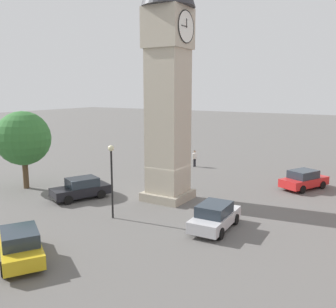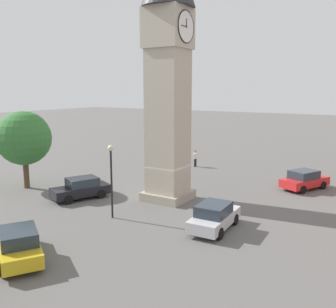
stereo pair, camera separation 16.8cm
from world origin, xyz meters
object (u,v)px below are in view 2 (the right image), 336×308
object	(u,v)px
car_white_side	(304,180)
lamp_post	(111,169)
car_red_corner	(214,216)
pedestrian	(195,157)
clock_tower	(168,42)
car_silver_kerb	(81,188)
tree	(24,138)
car_blue_kerb	(19,245)

from	to	relation	value
car_white_side	lamp_post	size ratio (longest dim) A/B	0.98
car_red_corner	pedestrian	size ratio (longest dim) A/B	2.48
clock_tower	car_silver_kerb	size ratio (longest dim) A/B	4.22
car_white_side	lamp_post	distance (m)	15.88
car_silver_kerb	car_red_corner	bearing A→B (deg)	88.09
pedestrian	lamp_post	bearing A→B (deg)	9.47
clock_tower	car_white_side	distance (m)	15.12
car_white_side	tree	distance (m)	22.42
pedestrian	lamp_post	world-z (taller)	lamp_post
car_silver_kerb	tree	size ratio (longest dim) A/B	0.72
car_blue_kerb	car_white_side	size ratio (longest dim) A/B	0.99
lamp_post	car_silver_kerb	bearing A→B (deg)	-113.13
car_red_corner	tree	world-z (taller)	tree
car_silver_kerb	pedestrian	size ratio (longest dim) A/B	2.64
car_silver_kerb	lamp_post	bearing A→B (deg)	66.87
tree	lamp_post	size ratio (longest dim) A/B	1.36
clock_tower	lamp_post	size ratio (longest dim) A/B	4.14
clock_tower	lamp_post	distance (m)	9.45
car_blue_kerb	car_red_corner	bearing A→B (deg)	143.62
car_red_corner	pedestrian	world-z (taller)	pedestrian
car_red_corner	pedestrian	bearing A→B (deg)	-148.79
clock_tower	car_silver_kerb	distance (m)	12.00
car_blue_kerb	lamp_post	size ratio (longest dim) A/B	0.97
tree	clock_tower	bearing A→B (deg)	106.56
car_silver_kerb	car_red_corner	size ratio (longest dim) A/B	1.06
car_silver_kerb	tree	world-z (taller)	tree
pedestrian	tree	distance (m)	16.61
car_red_corner	lamp_post	size ratio (longest dim) A/B	0.92
car_blue_kerb	pedestrian	size ratio (longest dim) A/B	2.60
clock_tower	lamp_post	xyz separation A→B (m)	(5.13, -0.86, -7.89)
clock_tower	car_blue_kerb	size ratio (longest dim) A/B	4.28
car_white_side	pedestrian	distance (m)	11.73
car_white_side	pedestrian	world-z (taller)	pedestrian
tree	car_red_corner	bearing A→B (deg)	89.39
car_blue_kerb	car_red_corner	distance (m)	10.24
car_blue_kerb	lamp_post	xyz separation A→B (m)	(-6.64, -0.05, 2.33)
car_white_side	lamp_post	bearing A→B (deg)	-33.33
car_red_corner	car_white_side	xyz separation A→B (m)	(-11.52, 2.50, 0.00)
car_blue_kerb	pedestrian	xyz separation A→B (m)	(-22.81, -2.75, 0.25)
car_blue_kerb	car_silver_kerb	distance (m)	9.77
car_blue_kerb	car_silver_kerb	bearing A→B (deg)	-151.67
car_silver_kerb	pedestrian	xyz separation A→B (m)	(-14.21, 1.89, 0.25)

